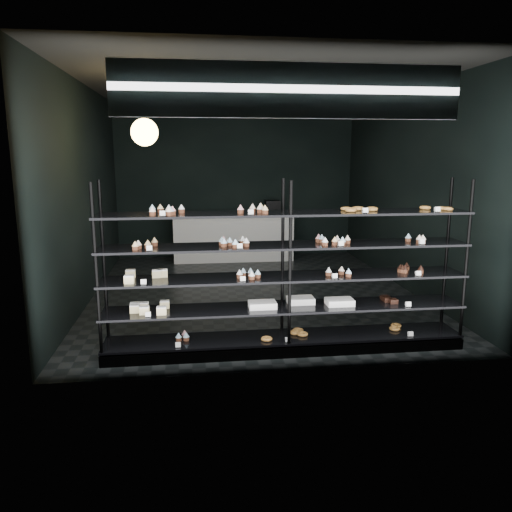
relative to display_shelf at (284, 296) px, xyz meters
The scene contains 5 objects.
room 2.64m from the display_shelf, 91.13° to the left, with size 5.01×6.01×3.20m.
display_shelf is the anchor object (origin of this frame).
signage 2.17m from the display_shelf, 95.77° to the right, with size 3.30×0.05×0.50m.
pendant_lamp 2.89m from the display_shelf, 134.63° to the left, with size 0.35×0.35×0.91m.
service_counter 4.95m from the display_shelf, 91.66° to the left, with size 2.53×0.65×1.23m.
Camera 1 is at (-0.92, -7.68, 2.18)m, focal length 35.00 mm.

